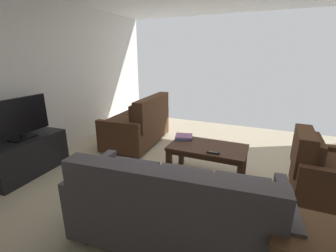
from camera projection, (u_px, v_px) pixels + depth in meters
name	position (u px, v px, depth m)	size (l,w,h in m)	color
ground_plane	(207.00, 185.00, 3.03)	(5.60, 5.80, 0.01)	beige
wall_right	(43.00, 80.00, 3.73)	(0.12, 5.80, 2.51)	white
sofa_main	(175.00, 206.00, 2.00)	(1.91, 0.98, 0.85)	black
loveseat_near	(140.00, 124.00, 4.33)	(0.91, 1.47, 0.93)	black
coffee_table	(208.00, 151.00, 3.10)	(1.02, 0.58, 0.47)	#3D2316
end_table	(307.00, 244.00, 1.46)	(0.47, 0.47, 0.59)	brown
tv_stand	(26.00, 156.00, 3.25)	(0.53, 1.10, 0.53)	black
flat_tv	(19.00, 118.00, 3.09)	(0.22, 0.87, 0.57)	black
armchair_side	(327.00, 175.00, 2.57)	(0.81, 0.86, 0.82)	black
book_stack	(183.00, 137.00, 3.38)	(0.29, 0.30, 0.04)	#385693
tv_remote	(213.00, 153.00, 2.85)	(0.16, 0.05, 0.02)	black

